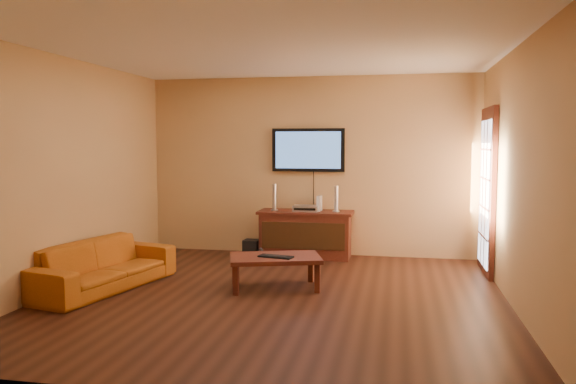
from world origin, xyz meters
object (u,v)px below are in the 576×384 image
(speaker_left, at_px, (274,198))
(speaker_right, at_px, (336,200))
(bottle, at_px, (261,255))
(keyboard, at_px, (276,256))
(av_receiver, at_px, (306,208))
(media_console, at_px, (306,234))
(subwoofer, at_px, (252,247))
(sofa, at_px, (102,257))
(game_console, at_px, (319,203))
(coffee_table, at_px, (275,260))
(television, at_px, (308,150))

(speaker_left, relative_size, speaker_right, 1.05)
(bottle, height_order, keyboard, keyboard)
(speaker_left, xyz_separation_m, av_receiver, (0.48, 0.01, -0.14))
(media_console, xyz_separation_m, subwoofer, (-0.84, 0.02, -0.23))
(media_console, height_order, keyboard, media_console)
(sofa, height_order, game_console, game_console)
(subwoofer, bearing_deg, speaker_right, 2.96)
(speaker_left, bearing_deg, coffee_table, -77.25)
(game_console, relative_size, bottle, 1.16)
(media_console, relative_size, subwoofer, 6.10)
(television, bearing_deg, coffee_table, -91.56)
(television, distance_m, keyboard, 2.47)
(media_console, xyz_separation_m, av_receiver, (0.00, -0.00, 0.39))
(coffee_table, distance_m, sofa, 2.02)
(coffee_table, relative_size, keyboard, 2.80)
(bottle, xyz_separation_m, keyboard, (0.55, -1.52, 0.30))
(coffee_table, distance_m, keyboard, 0.10)
(coffee_table, xyz_separation_m, keyboard, (0.02, -0.07, 0.06))
(coffee_table, relative_size, av_receiver, 3.17)
(sofa, bearing_deg, television, -26.75)
(media_console, relative_size, speaker_left, 3.51)
(television, relative_size, speaker_left, 2.76)
(subwoofer, bearing_deg, television, 17.39)
(media_console, distance_m, speaker_left, 0.71)
(media_console, distance_m, bottle, 0.76)
(coffee_table, relative_size, game_console, 5.16)
(media_console, bearing_deg, bottle, -144.74)
(sofa, xyz_separation_m, subwoofer, (1.20, 2.26, -0.25))
(game_console, xyz_separation_m, bottle, (-0.79, -0.44, -0.71))
(television, relative_size, game_console, 4.81)
(media_console, bearing_deg, game_console, 7.25)
(television, xyz_separation_m, keyboard, (-0.03, -2.15, -1.20))
(speaker_left, relative_size, subwoofer, 1.74)
(av_receiver, distance_m, keyboard, 1.96)
(television, height_order, av_receiver, television)
(bottle, bearing_deg, media_console, 35.26)
(television, relative_size, keyboard, 2.61)
(television, bearing_deg, media_console, -90.00)
(sofa, relative_size, keyboard, 4.47)
(sofa, height_order, keyboard, sofa)
(av_receiver, xyz_separation_m, subwoofer, (-0.84, 0.02, -0.62))
(media_console, distance_m, speaker_right, 0.69)
(speaker_right, distance_m, bottle, 1.36)
(coffee_table, height_order, speaker_left, speaker_left)
(coffee_table, height_order, game_console, game_console)
(media_console, relative_size, speaker_right, 3.68)
(subwoofer, height_order, keyboard, keyboard)
(av_receiver, bearing_deg, bottle, -146.39)
(media_console, relative_size, keyboard, 3.32)
(game_console, height_order, bottle, game_console)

